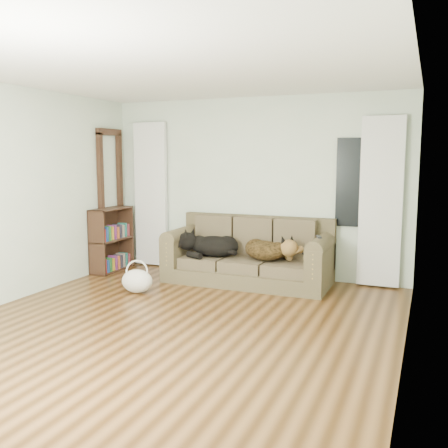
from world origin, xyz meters
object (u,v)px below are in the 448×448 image
at_px(dog_black_lab, 212,247).
at_px(bookshelf, 112,238).
at_px(sofa, 247,251).
at_px(tote_bag, 137,280).
at_px(dog_shepherd, 267,250).

relative_size(dog_black_lab, bookshelf, 0.72).
xyz_separation_m(sofa, tote_bag, (-1.14, -1.03, -0.29)).
relative_size(dog_black_lab, tote_bag, 1.68).
bearing_deg(tote_bag, bookshelf, 138.04).
xyz_separation_m(tote_bag, bookshelf, (-1.04, 0.94, 0.34)).
distance_m(dog_black_lab, bookshelf, 1.67).
height_order(dog_black_lab, bookshelf, bookshelf).
relative_size(tote_bag, bookshelf, 0.43).
distance_m(tote_bag, bookshelf, 1.44).
height_order(sofa, tote_bag, sofa).
xyz_separation_m(sofa, bookshelf, (-2.18, -0.10, 0.05)).
bearing_deg(sofa, tote_bag, -137.80).
distance_m(sofa, bookshelf, 2.19).
xyz_separation_m(sofa, dog_shepherd, (0.30, -0.03, 0.04)).
bearing_deg(bookshelf, dog_shepherd, 5.02).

